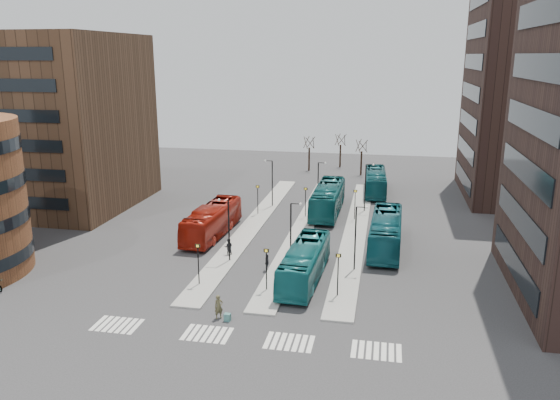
% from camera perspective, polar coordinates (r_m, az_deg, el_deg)
% --- Properties ---
extents(ground, '(160.00, 160.00, 0.00)m').
position_cam_1_polar(ground, '(37.12, -8.14, -16.74)').
color(ground, '#2E2E30').
rests_on(ground, ground).
extents(island_left, '(2.50, 45.00, 0.15)m').
position_cam_1_polar(island_left, '(64.49, -2.80, -2.51)').
color(island_left, gray).
rests_on(island_left, ground).
extents(island_mid, '(2.50, 45.00, 0.15)m').
position_cam_1_polar(island_mid, '(63.37, 2.48, -2.83)').
color(island_mid, gray).
rests_on(island_mid, ground).
extents(island_right, '(2.50, 45.00, 0.15)m').
position_cam_1_polar(island_right, '(62.80, 7.91, -3.12)').
color(island_right, gray).
rests_on(island_right, ground).
extents(suitcase, '(0.51, 0.42, 0.59)m').
position_cam_1_polar(suitcase, '(42.13, -5.52, -12.10)').
color(suitcase, '#1B1F95').
rests_on(suitcase, ground).
extents(red_bus, '(3.45, 12.42, 3.43)m').
position_cam_1_polar(red_bus, '(60.59, -7.09, -2.15)').
color(red_bus, maroon).
rests_on(red_bus, ground).
extents(teal_bus_a, '(3.29, 11.88, 3.28)m').
position_cam_1_polar(teal_bus_a, '(48.51, 2.60, -6.55)').
color(teal_bus_a, '#15666A').
rests_on(teal_bus_a, ground).
extents(teal_bus_b, '(3.24, 13.27, 3.69)m').
position_cam_1_polar(teal_bus_b, '(68.94, 5.01, 0.14)').
color(teal_bus_b, '#115659').
rests_on(teal_bus_b, ground).
extents(teal_bus_c, '(3.36, 12.90, 3.57)m').
position_cam_1_polar(teal_bus_c, '(57.18, 11.00, -3.28)').
color(teal_bus_c, '#135762').
rests_on(teal_bus_c, ground).
extents(teal_bus_d, '(3.30, 12.13, 3.35)m').
position_cam_1_polar(teal_bus_d, '(79.89, 9.96, 1.90)').
color(teal_bus_d, '#12525A').
rests_on(teal_bus_d, ground).
extents(traveller, '(0.81, 0.77, 1.87)m').
position_cam_1_polar(traveller, '(42.31, -6.42, -11.04)').
color(traveller, '#4C472D').
rests_on(traveller, ground).
extents(commuter_a, '(0.99, 0.85, 1.76)m').
position_cam_1_polar(commuter_a, '(54.68, -5.39, -4.92)').
color(commuter_a, black).
rests_on(commuter_a, ground).
extents(commuter_b, '(0.75, 1.02, 1.61)m').
position_cam_1_polar(commuter_b, '(50.72, -1.36, -6.57)').
color(commuter_b, black).
rests_on(commuter_b, ground).
extents(commuter_c, '(1.04, 1.30, 1.76)m').
position_cam_1_polar(commuter_c, '(50.59, 0.98, -6.53)').
color(commuter_c, black).
rests_on(commuter_c, ground).
extents(crosswalk_stripes, '(22.35, 2.40, 0.01)m').
position_cam_1_polar(crosswalk_stripes, '(39.94, -3.76, -14.14)').
color(crosswalk_stripes, silver).
rests_on(crosswalk_stripes, ground).
extents(office_block, '(25.00, 20.12, 22.00)m').
position_cam_1_polar(office_block, '(78.40, -24.16, 7.50)').
color(office_block, '#4B3322').
rests_on(office_block, ground).
extents(tower_far, '(20.12, 20.00, 30.00)m').
position_cam_1_polar(tower_far, '(82.51, 26.35, 10.38)').
color(tower_far, '#31201B').
rests_on(tower_far, ground).
extents(sign_poles, '(12.45, 22.12, 3.65)m').
position_cam_1_polar(sign_poles, '(56.14, 1.01, -2.68)').
color(sign_poles, black).
rests_on(sign_poles, ground).
extents(lamp_posts, '(14.04, 20.24, 6.12)m').
position_cam_1_polar(lamp_posts, '(60.39, 2.82, -0.26)').
color(lamp_posts, black).
rests_on(lamp_posts, ground).
extents(bare_trees, '(10.97, 8.14, 5.90)m').
position_cam_1_polar(bare_trees, '(94.20, 5.94, 4.67)').
color(bare_trees, black).
rests_on(bare_trees, ground).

